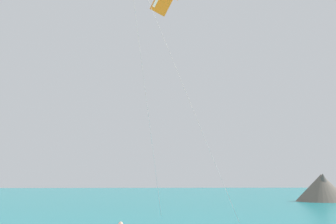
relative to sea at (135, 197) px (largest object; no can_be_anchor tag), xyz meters
name	(u,v)px	position (x,y,z in m)	size (l,w,h in m)	color
sea	(135,197)	(0.00, 0.00, 0.00)	(200.00, 120.00, 0.20)	teal
headland_right	(334,190)	(31.09, -17.38, 1.85)	(13.43, 9.55, 4.45)	#56514C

